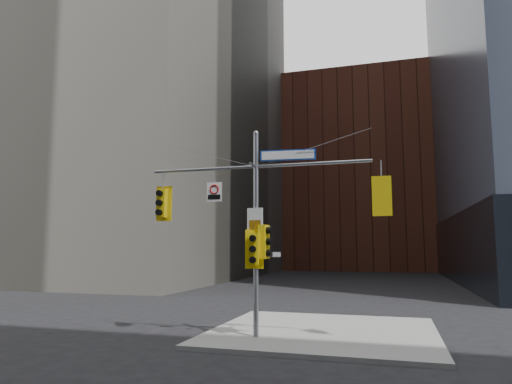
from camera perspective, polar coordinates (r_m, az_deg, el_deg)
The scene contains 13 objects.
ground at distance 14.34m, azimuth -2.43°, elevation -19.66°, with size 160.00×160.00×0.00m, color black.
sidewalk_corner at distance 17.69m, azimuth 8.45°, elevation -16.91°, with size 8.00×8.00×0.15m, color gray.
brick_midrise at distance 72.19m, azimuth 12.84°, elevation 1.88°, with size 26.00×20.00×28.00m, color brown.
signal_assembly at distance 15.94m, azimuth -0.01°, elevation -2.42°, with size 8.00×0.80×7.30m.
traffic_light_west_arm at distance 17.39m, azimuth -11.68°, elevation -1.38°, with size 0.63×0.49×1.32m.
traffic_light_east_arm at distance 15.31m, azimuth 15.47°, elevation -0.54°, with size 0.62×0.48×1.29m.
traffic_light_pole_side at distance 15.80m, azimuth 1.13°, elevation -6.24°, with size 0.49×0.42×1.16m.
traffic_light_pole_front at distance 15.63m, azimuth -0.30°, elevation -7.14°, with size 0.64×0.55×1.34m.
street_sign_blade at distance 15.92m, azimuth 4.00°, elevation 4.64°, with size 1.94×0.25×0.38m.
regulatory_sign_arm at distance 16.51m, azimuth -5.23°, elevation 0.09°, with size 0.56×0.09×0.70m.
regulatory_sign_pole at distance 15.81m, azimuth -0.13°, elevation -3.46°, with size 0.58×0.09×0.76m.
street_blade_ew at distance 15.77m, azimuth 1.58°, elevation -7.82°, with size 0.83×0.13×0.17m.
street_blade_ns at distance 16.33m, azimuth 0.45°, elevation -8.01°, with size 0.07×0.81×0.16m.
Camera 1 is at (4.55, -13.23, 3.16)m, focal length 32.00 mm.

